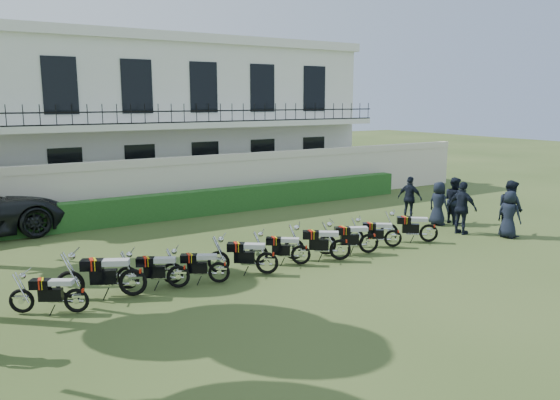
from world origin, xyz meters
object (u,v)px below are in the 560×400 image
(officer_3, at_px, (438,203))
(officer_4, at_px, (454,200))
(motorcycle_9, at_px, (429,229))
(officer_5, at_px, (410,198))
(motorcycle_0, at_px, (76,294))
(motorcycle_1, at_px, (133,276))
(officer_1, at_px, (510,208))
(motorcycle_4, at_px, (267,258))
(motorcycle_3, at_px, (219,267))
(officer_0, at_px, (509,214))
(officer_2, at_px, (462,208))
(motorcycle_6, at_px, (340,244))
(motorcycle_7, at_px, (369,238))
(motorcycle_8, at_px, (393,234))
(motorcycle_5, at_px, (301,250))
(motorcycle_2, at_px, (178,271))

(officer_3, height_order, officer_4, officer_4)
(motorcycle_9, height_order, officer_5, officer_5)
(motorcycle_0, relative_size, motorcycle_1, 0.80)
(motorcycle_1, xyz_separation_m, officer_1, (12.66, -0.95, 0.43))
(motorcycle_4, xyz_separation_m, officer_1, (9.16, -0.69, 0.48))
(motorcycle_3, bearing_deg, officer_0, -65.59)
(officer_2, xyz_separation_m, officer_5, (0.16, 2.62, -0.07))
(motorcycle_1, xyz_separation_m, officer_4, (12.57, 1.35, 0.35))
(motorcycle_3, height_order, officer_5, officer_5)
(motorcycle_6, bearing_deg, motorcycle_9, -53.69)
(motorcycle_7, relative_size, motorcycle_9, 1.16)
(motorcycle_0, bearing_deg, officer_1, -61.92)
(motorcycle_6, bearing_deg, motorcycle_8, -48.51)
(motorcycle_3, height_order, motorcycle_5, motorcycle_5)
(motorcycle_2, relative_size, officer_2, 0.89)
(officer_5, bearing_deg, motorcycle_5, 92.03)
(motorcycle_9, bearing_deg, officer_5, 2.94)
(motorcycle_6, bearing_deg, motorcycle_4, 124.66)
(officer_4, bearing_deg, motorcycle_5, 113.63)
(motorcycle_5, relative_size, officer_4, 0.84)
(motorcycle_6, bearing_deg, officer_0, -62.45)
(motorcycle_2, relative_size, motorcycle_3, 1.06)
(motorcycle_3, distance_m, officer_0, 10.30)
(motorcycle_2, relative_size, motorcycle_7, 0.92)
(motorcycle_5, relative_size, officer_1, 0.77)
(motorcycle_6, xyz_separation_m, motorcycle_7, (1.18, 0.13, -0.01))
(motorcycle_6, xyz_separation_m, officer_3, (5.91, 1.72, 0.32))
(officer_1, bearing_deg, officer_5, 33.60)
(motorcycle_1, bearing_deg, motorcycle_6, -66.24)
(motorcycle_7, relative_size, officer_4, 1.01)
(motorcycle_0, relative_size, officer_0, 0.95)
(motorcycle_4, bearing_deg, motorcycle_3, 124.55)
(motorcycle_2, distance_m, officer_1, 11.59)
(motorcycle_1, relative_size, officer_0, 1.19)
(motorcycle_0, distance_m, motorcycle_2, 2.48)
(motorcycle_4, bearing_deg, officer_5, -33.63)
(officer_1, relative_size, officer_5, 1.14)
(officer_2, bearing_deg, motorcycle_6, 84.99)
(motorcycle_9, height_order, officer_2, officer_2)
(motorcycle_3, relative_size, motorcycle_4, 0.97)
(motorcycle_1, height_order, motorcycle_6, motorcycle_1)
(motorcycle_6, height_order, motorcycle_8, motorcycle_6)
(motorcycle_5, distance_m, officer_1, 7.99)
(motorcycle_3, relative_size, officer_0, 0.96)
(motorcycle_0, height_order, motorcycle_8, same)
(motorcycle_6, bearing_deg, officer_5, -27.66)
(officer_0, xyz_separation_m, officer_1, (0.27, 0.16, 0.15))
(motorcycle_4, height_order, officer_1, officer_1)
(motorcycle_3, bearing_deg, officer_1, -64.57)
(motorcycle_2, height_order, motorcycle_3, motorcycle_2)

